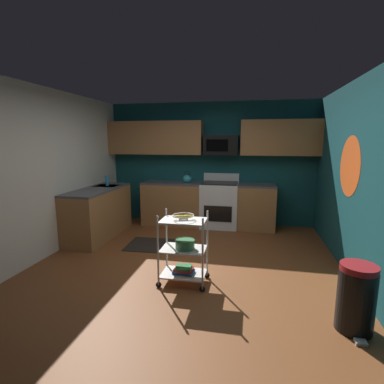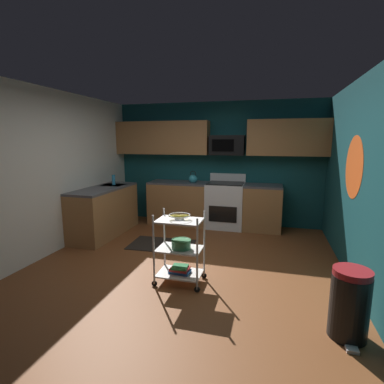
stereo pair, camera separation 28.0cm
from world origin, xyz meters
name	(u,v)px [view 1 (the left image)]	position (x,y,z in m)	size (l,w,h in m)	color
floor	(186,267)	(0.00, 0.00, -0.02)	(4.40, 4.80, 0.04)	brown
wall_back	(210,164)	(0.00, 2.43, 1.30)	(4.52, 0.06, 2.60)	#14474C
wall_left	(43,174)	(-2.23, 0.00, 1.30)	(0.06, 4.80, 2.60)	silver
wall_right	(363,182)	(2.23, 0.00, 1.30)	(0.06, 4.80, 2.60)	#14474C
wall_flower_decal	(350,166)	(2.20, 0.44, 1.45)	(0.83, 0.83, 0.00)	#E5591E
counter_run	(170,207)	(-0.71, 1.69, 0.46)	(3.59, 2.22, 0.92)	#9E6B3D
oven_range	(220,204)	(0.26, 2.10, 0.48)	(0.76, 0.65, 1.10)	white
upper_cabinets	(206,138)	(-0.06, 2.23, 1.85)	(4.40, 0.33, 0.70)	#9E6B3D
microwave	(221,145)	(0.26, 2.21, 1.70)	(0.70, 0.39, 0.40)	black
rolling_cart	(183,249)	(0.08, -0.49, 0.45)	(0.62, 0.40, 0.91)	silver
fruit_bowl	(183,216)	(0.08, -0.49, 0.88)	(0.27, 0.27, 0.07)	silver
mixing_bowl_large	(185,244)	(0.10, -0.49, 0.52)	(0.25, 0.25, 0.11)	#387F4C
book_stack	(184,270)	(0.08, -0.49, 0.17)	(0.27, 0.20, 0.09)	#1E4C8C
kettle	(187,179)	(-0.44, 2.10, 1.00)	(0.21, 0.18, 0.26)	teal
dish_soap_bottle	(107,181)	(-1.88, 1.35, 1.02)	(0.06, 0.06, 0.20)	#2D8CBF
trash_can	(356,298)	(1.90, -1.09, 0.33)	(0.34, 0.42, 0.66)	black
floor_rug	(159,245)	(-0.64, 0.73, 0.01)	(1.10, 0.70, 0.01)	black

